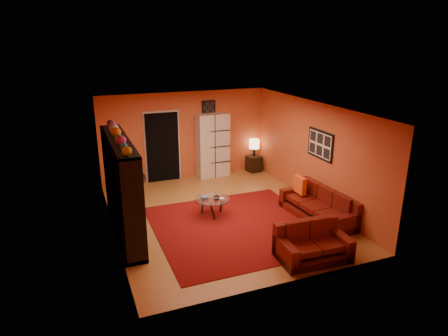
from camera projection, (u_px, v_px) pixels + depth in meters
name	position (u px, v px, depth m)	size (l,w,h in m)	color
floor	(221.00, 215.00, 9.62)	(6.00, 6.00, 0.00)	#95622E
ceiling	(221.00, 108.00, 8.81)	(6.00, 6.00, 0.00)	white
wall_back	(185.00, 136.00, 11.87)	(6.00, 6.00, 0.00)	#C5512B
wall_front	(287.00, 215.00, 6.56)	(6.00, 6.00, 0.00)	#C5512B
wall_left	(110.00, 177.00, 8.35)	(6.00, 6.00, 0.00)	#C5512B
wall_right	(313.00, 153.00, 10.08)	(6.00, 6.00, 0.00)	#C5512B
rug	(236.00, 227.00, 9.03)	(3.60, 3.60, 0.01)	#580A0A
doorway	(163.00, 147.00, 11.68)	(0.95, 0.10, 2.04)	black
wall_art_right	(320.00, 145.00, 9.72)	(0.03, 1.00, 0.70)	black
wall_art_back	(209.00, 109.00, 11.88)	(0.42, 0.03, 0.52)	black
entertainment_unit	(122.00, 187.00, 8.50)	(0.45, 3.00, 2.10)	black
tv	(124.00, 188.00, 8.54)	(0.13, 1.02, 0.59)	black
sofa	(321.00, 207.00, 9.40)	(0.96, 2.09, 0.85)	#4D0E0A
loveseat	(311.00, 244.00, 7.71)	(1.39, 0.88, 0.85)	#4D0E0A
throw_pillow	(300.00, 185.00, 9.81)	(0.12, 0.42, 0.42)	#EC521A
coffee_table	(212.00, 201.00, 9.52)	(0.84, 0.84, 0.42)	silver
storage_cabinet	(213.00, 145.00, 12.07)	(0.97, 0.43, 1.94)	silver
bowl_chair	(133.00, 179.00, 11.14)	(0.73, 0.73, 0.59)	black
side_table	(254.00, 164.00, 12.73)	(0.40, 0.40, 0.50)	black
table_lamp	(254.00, 144.00, 12.53)	(0.33, 0.33, 0.54)	black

